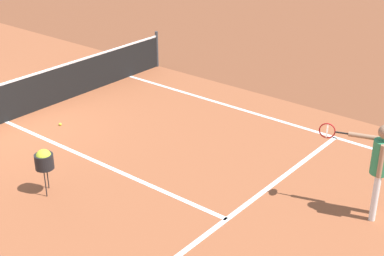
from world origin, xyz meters
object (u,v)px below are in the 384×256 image
(net, at_px, (3,103))
(ball_hopper, at_px, (44,160))
(tennis_ball_near_net, at_px, (60,124))
(player_near, at_px, (379,161))

(net, height_order, ball_hopper, net)
(net, relative_size, tennis_ball_near_net, 161.23)
(player_near, distance_m, ball_hopper, 5.79)
(player_near, height_order, tennis_ball_near_net, player_near)
(player_near, height_order, ball_hopper, player_near)
(player_near, bearing_deg, net, 101.26)
(net, relative_size, ball_hopper, 12.17)
(ball_hopper, xyz_separation_m, tennis_ball_near_net, (2.03, 2.17, -0.64))
(tennis_ball_near_net, bearing_deg, net, 120.37)
(ball_hopper, bearing_deg, tennis_ball_near_net, 46.91)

